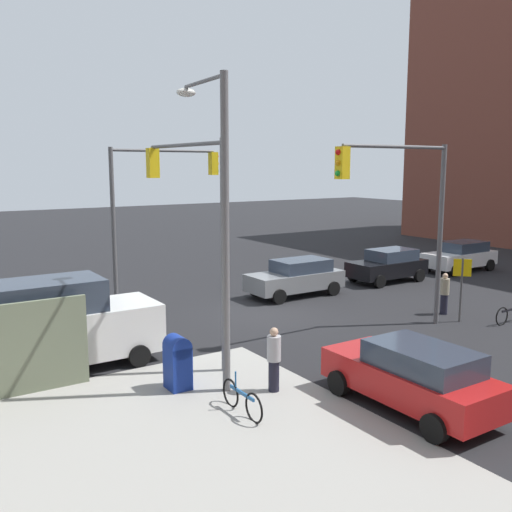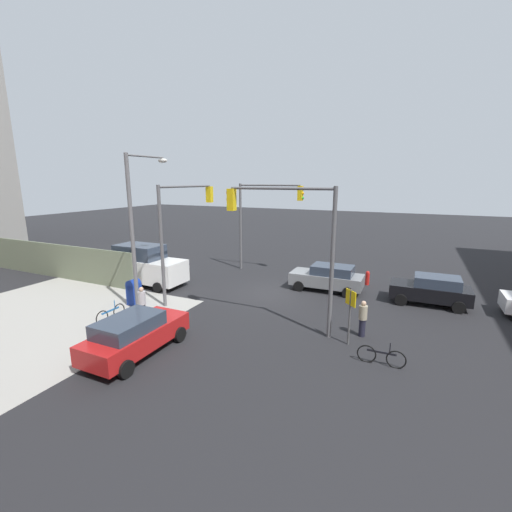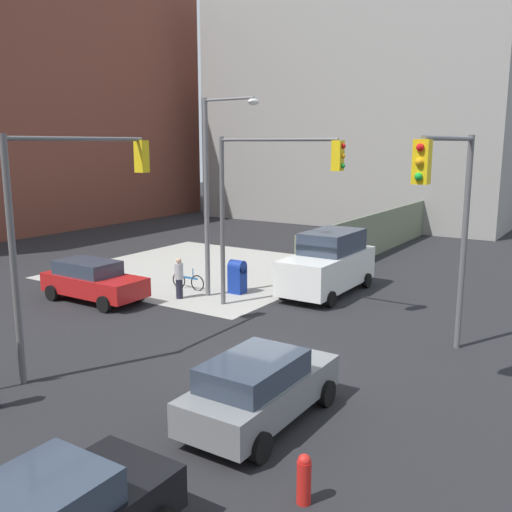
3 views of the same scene
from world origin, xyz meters
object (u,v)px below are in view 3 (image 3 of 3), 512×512
at_px(smokestack, 146,124).
at_px(mailbox_blue, 237,276).
at_px(traffic_signal_ne_corner, 265,190).
at_px(bicycle_leaning_on_fence, 188,281).
at_px(traffic_signal_nw_corner, 72,204).
at_px(traffic_signal_se_corner, 450,206).
at_px(van_white_delivery, 328,263).
at_px(street_lamp_corner, 213,183).
at_px(sedan_red, 93,280).
at_px(fire_hydrant, 304,478).
at_px(pedestrian_waiting, 179,278).
at_px(sedan_gray, 260,387).

relative_size(smokestack, mailbox_blue, 11.15).
relative_size(smokestack, traffic_signal_ne_corner, 2.45).
bearing_deg(bicycle_leaning_on_fence, traffic_signal_nw_corner, -161.72).
height_order(traffic_signal_se_corner, van_white_delivery, traffic_signal_se_corner).
distance_m(traffic_signal_nw_corner, mailbox_blue, 9.58).
distance_m(street_lamp_corner, sedan_red, 6.23).
bearing_deg(traffic_signal_nw_corner, traffic_signal_se_corner, -60.12).
bearing_deg(fire_hydrant, van_white_delivery, 24.20).
xyz_separation_m(smokestack, pedestrian_waiting, (-23.04, -23.50, -7.09)).
xyz_separation_m(traffic_signal_nw_corner, sedan_red, (4.62, 4.70, -3.76)).
height_order(traffic_signal_nw_corner, mailbox_blue, traffic_signal_nw_corner).
xyz_separation_m(mailbox_blue, fire_hydrant, (-11.20, -9.20, -0.28)).
relative_size(traffic_signal_se_corner, sedan_red, 1.46).
relative_size(smokestack, sedan_gray, 3.64).
relative_size(street_lamp_corner, pedestrian_waiting, 4.71).
height_order(street_lamp_corner, sedan_gray, street_lamp_corner).
bearing_deg(van_white_delivery, fire_hydrant, -155.80).
relative_size(traffic_signal_ne_corner, mailbox_blue, 4.55).
relative_size(street_lamp_corner, mailbox_blue, 5.59).
bearing_deg(traffic_signal_ne_corner, traffic_signal_se_corner, -105.03).
xyz_separation_m(traffic_signal_se_corner, bicycle_leaning_on_fence, (2.99, 11.70, -4.26)).
bearing_deg(traffic_signal_se_corner, bicycle_leaning_on_fence, 75.64).
bearing_deg(sedan_red, traffic_signal_se_corner, -87.72).
relative_size(traffic_signal_nw_corner, pedestrian_waiting, 3.83).
bearing_deg(street_lamp_corner, mailbox_blue, -22.80).
distance_m(traffic_signal_ne_corner, van_white_delivery, 5.15).
relative_size(traffic_signal_se_corner, traffic_signal_ne_corner, 1.00).
xyz_separation_m(mailbox_blue, sedan_gray, (-9.11, -6.95, 0.08)).
bearing_deg(traffic_signal_se_corner, traffic_signal_nw_corner, 119.88).
distance_m(traffic_signal_se_corner, street_lamp_corner, 10.26).
bearing_deg(smokestack, van_white_delivery, -123.82).
distance_m(sedan_gray, bicycle_leaning_on_fence, 12.50).
distance_m(street_lamp_corner, bicycle_leaning_on_fence, 4.72).
bearing_deg(traffic_signal_se_corner, sedan_red, 92.28).
height_order(fire_hydrant, pedestrian_waiting, pedestrian_waiting).
bearing_deg(traffic_signal_nw_corner, van_white_delivery, -13.89).
xyz_separation_m(street_lamp_corner, sedan_red, (-3.11, 3.77, -3.86)).
relative_size(smokestack, street_lamp_corner, 1.99).
relative_size(mailbox_blue, sedan_gray, 0.33).
relative_size(traffic_signal_nw_corner, traffic_signal_se_corner, 1.00).
xyz_separation_m(traffic_signal_se_corner, fire_hydrant, (-7.61, 0.30, -4.12)).
distance_m(fire_hydrant, pedestrian_waiting, 14.12).
relative_size(sedan_gray, sedan_red, 0.99).
bearing_deg(pedestrian_waiting, sedan_gray, -96.04).
bearing_deg(traffic_signal_ne_corner, bicycle_leaning_on_fence, 76.67).
height_order(fire_hydrant, sedan_red, sedan_red).
height_order(traffic_signal_ne_corner, pedestrian_waiting, traffic_signal_ne_corner).
distance_m(traffic_signal_se_corner, sedan_red, 14.22).
height_order(smokestack, van_white_delivery, smokestack).
height_order(street_lamp_corner, sedan_red, street_lamp_corner).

